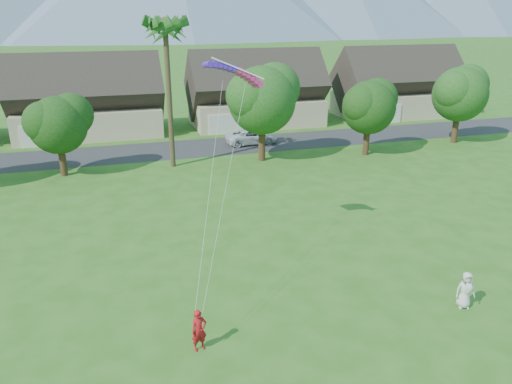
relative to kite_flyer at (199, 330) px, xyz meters
name	(u,v)px	position (x,y,z in m)	size (l,w,h in m)	color
ground	(333,374)	(4.51, -2.90, -0.89)	(500.00, 500.00, 0.00)	#2D6019
street	(186,149)	(4.51, 31.10, -0.89)	(90.00, 7.00, 0.01)	#2D2D30
kite_flyer	(199,330)	(0.00, 0.00, 0.00)	(0.65, 0.43, 1.79)	#B5141B
watcher	(465,290)	(12.17, -0.49, -0.01)	(0.87, 0.56, 1.77)	silver
parked_car	(251,137)	(11.29, 31.10, -0.15)	(2.45, 5.32, 1.48)	silver
houses_row	(176,99)	(5.01, 40.09, 2.55)	(72.75, 8.19, 8.86)	beige
tree_row	(181,111)	(3.37, 25.02, 4.00)	(62.27, 6.67, 8.45)	#47301C
fan_palm	(165,25)	(2.51, 25.60, 10.91)	(3.00, 3.00, 13.80)	#4C3D26
parafoil_kite	(235,70)	(3.58, 7.63, 9.21)	(2.97, 1.02, 0.50)	#4E1BCA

